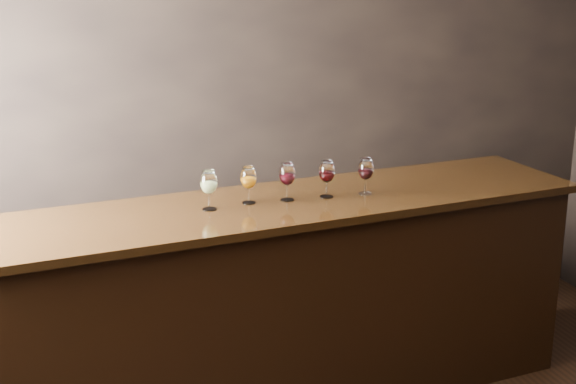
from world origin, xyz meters
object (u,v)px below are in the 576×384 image
object	(u,v)px
glass_amber	(249,178)
glass_red_a	(287,175)
glass_red_c	(366,170)
back_bar_shelf	(248,283)
glass_red_b	(327,172)
glass_white	(209,183)
bar_counter	(287,306)

from	to	relation	value
glass_amber	glass_red_a	distance (m)	0.21
glass_red_c	back_bar_shelf	bearing A→B (deg)	119.98
glass_amber	glass_red_b	distance (m)	0.43
glass_white	glass_red_c	size ratio (longest dim) A/B	1.03
bar_counter	glass_white	size ratio (longest dim) A/B	15.51
bar_counter	back_bar_shelf	world-z (taller)	bar_counter
glass_red_a	glass_red_b	world-z (taller)	glass_red_a
glass_white	glass_red_b	xyz separation A→B (m)	(0.66, 0.02, -0.00)
bar_counter	glass_red_c	world-z (taller)	glass_red_c
bar_counter	glass_red_b	bearing A→B (deg)	-4.24
back_bar_shelf	glass_red_a	distance (m)	1.22
glass_white	glass_red_c	xyz separation A→B (m)	(0.89, 0.01, -0.00)
bar_counter	glass_white	bearing A→B (deg)	176.65
glass_amber	glass_red_c	size ratio (longest dim) A/B	0.99
glass_red_b	glass_red_c	world-z (taller)	glass_red_b
back_bar_shelf	glass_red_c	bearing A→B (deg)	-60.02
back_bar_shelf	glass_red_a	size ratio (longest dim) A/B	10.47
glass_white	glass_red_a	size ratio (longest dim) A/B	1.01
bar_counter	glass_red_b	world-z (taller)	glass_red_b
back_bar_shelf	glass_white	world-z (taller)	glass_white
glass_white	back_bar_shelf	bearing A→B (deg)	62.77
bar_counter	glass_red_b	size ratio (longest dim) A/B	15.83
glass_red_a	glass_red_b	distance (m)	0.22
glass_red_a	glass_red_b	xyz separation A→B (m)	(0.22, -0.01, -0.00)
bar_counter	glass_red_a	distance (m)	0.76
glass_red_b	glass_red_c	size ratio (longest dim) A/B	1.01
glass_red_a	back_bar_shelf	bearing A→B (deg)	91.15
glass_white	glass_amber	world-z (taller)	glass_white
bar_counter	glass_red_c	distance (m)	0.88
back_bar_shelf	glass_red_a	xyz separation A→B (m)	(0.02, -0.79, 0.93)
glass_white	glass_red_b	bearing A→B (deg)	1.91
glass_red_a	bar_counter	bearing A→B (deg)	-119.38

